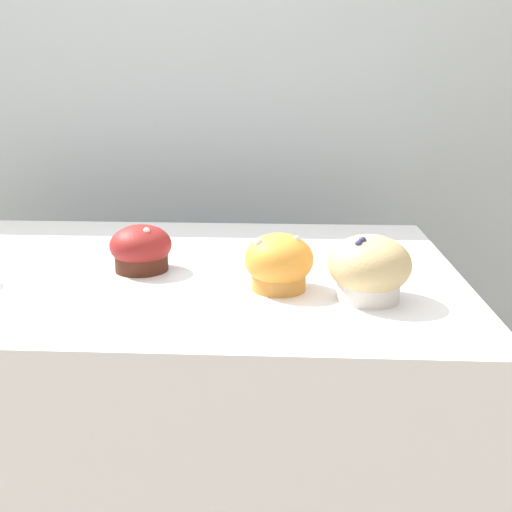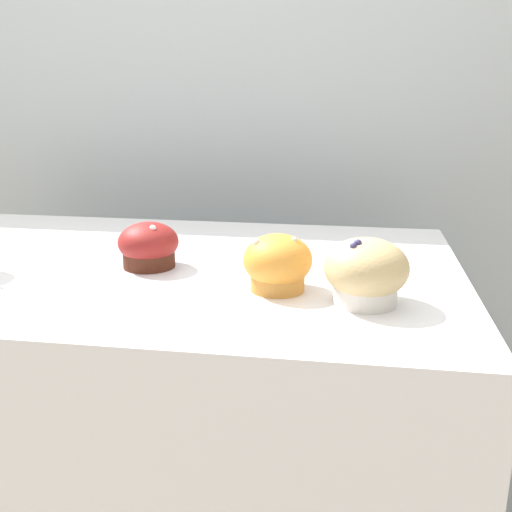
{
  "view_description": "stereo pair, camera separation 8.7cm",
  "coord_description": "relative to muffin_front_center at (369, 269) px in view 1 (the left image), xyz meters",
  "views": [
    {
      "loc": [
        0.23,
        -0.92,
        1.24
      ],
      "look_at": [
        0.19,
        -0.08,
        1.0
      ],
      "focal_mm": 42.0,
      "sensor_mm": 36.0,
      "label": 1
    },
    {
      "loc": [
        0.32,
        -0.91,
        1.24
      ],
      "look_at": [
        0.19,
        -0.08,
        1.0
      ],
      "focal_mm": 42.0,
      "sensor_mm": 36.0,
      "label": 2
    }
  ],
  "objects": [
    {
      "name": "muffin_front_center",
      "position": [
        0.0,
        0.0,
        0.0
      ],
      "size": [
        0.11,
        0.11,
        0.09
      ],
      "color": "silver",
      "rests_on": "display_counter"
    },
    {
      "name": "muffin_back_left",
      "position": [
        -0.12,
        0.04,
        -0.0
      ],
      "size": [
        0.1,
        0.1,
        0.08
      ],
      "color": "#CD8638",
      "rests_on": "display_counter"
    },
    {
      "name": "muffin_back_right",
      "position": [
        -0.35,
        0.12,
        -0.01
      ],
      "size": [
        0.1,
        0.1,
        0.07
      ],
      "color": "#482015",
      "rests_on": "display_counter"
    },
    {
      "name": "wall_back",
      "position": [
        -0.34,
        0.73,
        -0.09
      ],
      "size": [
        3.2,
        0.1,
        1.8
      ],
      "primitive_type": "cube",
      "color": "#A8B2B7",
      "rests_on": "ground"
    }
  ]
}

